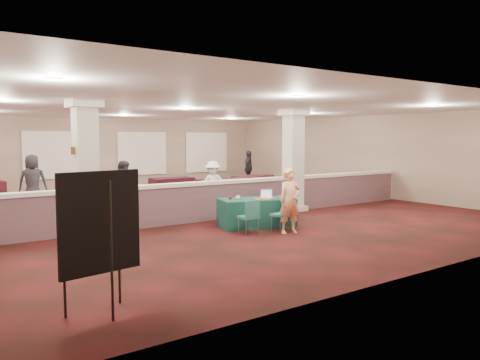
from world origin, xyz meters
TOP-DOWN VIEW (x-y plane):
  - ground at (0.00, 0.00)m, footprint 16.00×16.00m
  - wall_back at (0.00, 8.00)m, footprint 16.00×0.04m
  - wall_front at (0.00, -8.00)m, footprint 16.00×0.04m
  - wall_right at (8.00, 0.00)m, footprint 0.04×16.00m
  - ceiling at (0.00, 0.00)m, footprint 16.00×16.00m
  - partition_wall at (0.00, -1.50)m, footprint 15.60×0.28m
  - column_left at (-3.50, -1.50)m, footprint 0.72×0.72m
  - column_right at (3.00, -1.50)m, footprint 0.72×0.72m
  - sconce_left at (-3.78, -1.50)m, footprint 0.12×0.12m
  - sconce_right at (-3.22, -1.50)m, footprint 0.12×0.12m
  - near_table at (0.42, -3.00)m, footprint 2.09×1.44m
  - conf_chair_main at (0.52, -3.99)m, footprint 0.51×0.51m
  - conf_chair_side at (-0.34, -3.74)m, footprint 0.45×0.45m
  - easel_board at (-4.93, -6.77)m, footprint 1.09×0.60m
  - woman at (0.53, -4.17)m, footprint 0.63×0.47m
  - far_table_front_center at (1.77, 0.30)m, footprint 1.77×1.28m
  - far_table_front_right at (2.50, 1.73)m, footprint 2.07×1.18m
  - far_table_back_center at (1.81, 4.59)m, footprint 1.72×0.86m
  - far_table_back_right at (4.92, 3.20)m, footprint 1.94×1.27m
  - attendee_a at (-1.71, 0.66)m, footprint 0.88×0.84m
  - attendee_b at (1.47, 0.83)m, footprint 1.03×0.98m
  - attendee_c at (6.50, 5.68)m, footprint 1.09×1.01m
  - attendee_d at (-3.71, 3.50)m, footprint 0.98×0.71m
  - laptop_base at (0.69, -3.13)m, footprint 0.38×0.31m
  - laptop_screen at (0.72, -3.02)m, footprint 0.32×0.10m
  - screen_glow at (0.72, -3.03)m, footprint 0.29×0.09m
  - knitting at (0.39, -3.25)m, footprint 0.47×0.40m
  - yarn_cream at (-0.14, -2.94)m, footprint 0.11×0.11m
  - yarn_red at (-0.24, -2.76)m, footprint 0.10×0.10m
  - yarn_grey at (0.02, -2.76)m, footprint 0.10×0.10m
  - scissors at (0.96, -3.45)m, footprint 0.12×0.06m

SIDE VIEW (x-z plane):
  - ground at x=0.00m, z-range 0.00..0.00m
  - far_table_front_center at x=1.77m, z-range 0.00..0.65m
  - far_table_back_center at x=1.81m, z-range 0.00..0.70m
  - far_table_back_right at x=4.92m, z-range 0.00..0.72m
  - near_table at x=0.42m, z-range 0.00..0.73m
  - far_table_front_right at x=2.50m, z-range 0.00..0.81m
  - conf_chair_side at x=-0.34m, z-range 0.08..0.90m
  - conf_chair_main at x=0.52m, z-range 0.08..0.93m
  - partition_wall at x=0.00m, z-range 0.02..1.12m
  - scissors at x=0.96m, z-range 0.73..0.74m
  - laptop_base at x=0.69m, z-range 0.73..0.75m
  - knitting at x=0.39m, z-range 0.73..0.76m
  - attendee_b at x=1.47m, z-range 0.00..1.52m
  - yarn_red at x=-0.24m, z-range 0.73..0.83m
  - yarn_grey at x=0.02m, z-range 0.73..0.83m
  - yarn_cream at x=-0.14m, z-range 0.73..0.84m
  - woman at x=0.53m, z-range 0.00..1.57m
  - attendee_a at x=-1.71m, z-range 0.00..1.63m
  - screen_glow at x=0.72m, z-range 0.75..0.94m
  - laptop_screen at x=0.72m, z-range 0.75..0.97m
  - attendee_c at x=6.50m, z-range 0.00..1.72m
  - attendee_d at x=-3.71m, z-range 0.00..1.79m
  - easel_board at x=-4.93m, z-range 0.25..2.12m
  - wall_back at x=0.00m, z-range 0.00..3.20m
  - wall_front at x=0.00m, z-range 0.00..3.20m
  - wall_right at x=8.00m, z-range 0.00..3.20m
  - column_left at x=-3.50m, z-range 0.04..3.24m
  - column_right at x=3.00m, z-range 0.04..3.24m
  - sconce_left at x=-3.78m, z-range 1.91..2.09m
  - sconce_right at x=-3.22m, z-range 1.91..2.09m
  - ceiling at x=0.00m, z-range 3.19..3.21m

